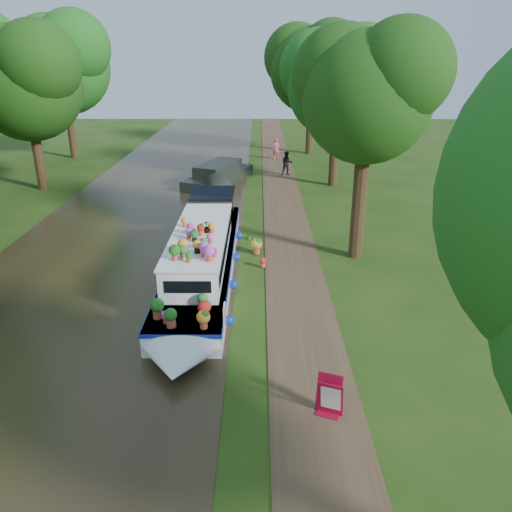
{
  "coord_description": "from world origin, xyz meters",
  "views": [
    {
      "loc": [
        -0.15,
        -16.06,
        7.73
      ],
      "look_at": [
        -0.25,
        -0.21,
        1.3
      ],
      "focal_mm": 35.0,
      "sensor_mm": 36.0,
      "label": 1
    }
  ],
  "objects_px": {
    "plant_boat": "(201,259)",
    "sandwich_board": "(330,398)",
    "second_boat": "(218,176)",
    "pedestrian_pink": "(276,149)",
    "pedestrian_dark": "(287,163)"
  },
  "relations": [
    {
      "from": "pedestrian_dark",
      "to": "sandwich_board",
      "type": "bearing_deg",
      "value": -93.31
    },
    {
      "from": "second_boat",
      "to": "pedestrian_pink",
      "type": "height_order",
      "value": "pedestrian_pink"
    },
    {
      "from": "plant_boat",
      "to": "pedestrian_pink",
      "type": "height_order",
      "value": "plant_boat"
    },
    {
      "from": "plant_boat",
      "to": "pedestrian_dark",
      "type": "distance_m",
      "value": 17.56
    },
    {
      "from": "plant_boat",
      "to": "sandwich_board",
      "type": "xyz_separation_m",
      "value": [
        3.72,
        -7.36,
        -0.4
      ]
    },
    {
      "from": "plant_boat",
      "to": "sandwich_board",
      "type": "height_order",
      "value": "plant_boat"
    },
    {
      "from": "sandwich_board",
      "to": "pedestrian_pink",
      "type": "relative_size",
      "value": 0.58
    },
    {
      "from": "plant_boat",
      "to": "pedestrian_pink",
      "type": "relative_size",
      "value": 8.43
    },
    {
      "from": "sandwich_board",
      "to": "pedestrian_dark",
      "type": "height_order",
      "value": "pedestrian_dark"
    },
    {
      "from": "second_boat",
      "to": "pedestrian_dark",
      "type": "height_order",
      "value": "pedestrian_dark"
    },
    {
      "from": "second_boat",
      "to": "plant_boat",
      "type": "bearing_deg",
      "value": -65.69
    },
    {
      "from": "plant_boat",
      "to": "pedestrian_dark",
      "type": "xyz_separation_m",
      "value": [
        3.99,
        17.1,
        -0.02
      ]
    },
    {
      "from": "sandwich_board",
      "to": "pedestrian_dark",
      "type": "xyz_separation_m",
      "value": [
        0.26,
        24.46,
        0.39
      ]
    },
    {
      "from": "sandwich_board",
      "to": "pedestrian_dark",
      "type": "bearing_deg",
      "value": 110.02
    },
    {
      "from": "plant_boat",
      "to": "second_boat",
      "type": "xyz_separation_m",
      "value": [
        -0.5,
        14.52,
        -0.29
      ]
    }
  ]
}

